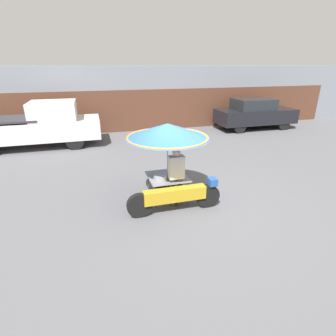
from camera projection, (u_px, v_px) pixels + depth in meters
The scene contains 7 objects.
ground_plane at pixel (189, 204), 6.79m from camera, with size 36.00×36.00×0.00m, color #56565B.
shopfront_building at pixel (131, 98), 14.58m from camera, with size 28.00×2.06×3.31m.
vendor_motorcycle_cart at pixel (168, 141), 6.39m from camera, with size 2.34×2.08×2.06m.
vendor_person at pixel (176, 174), 6.46m from camera, with size 0.38×0.22×1.53m.
parked_car at pixel (255, 114), 14.48m from camera, with size 4.36×1.70×1.65m.
pickup_truck at pixel (37, 126), 11.18m from camera, with size 5.45×1.84×1.93m.
potted_plant at pixel (280, 114), 15.87m from camera, with size 0.86×0.86×1.05m.
Camera 1 is at (-2.16, -5.58, 3.38)m, focal length 28.00 mm.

